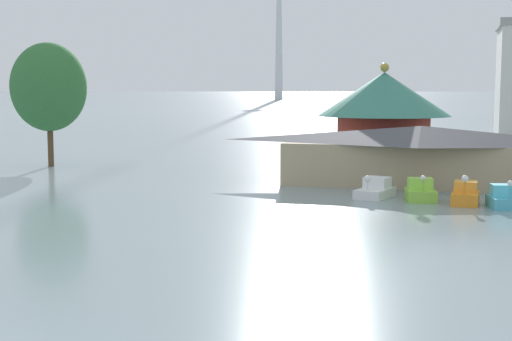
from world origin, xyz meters
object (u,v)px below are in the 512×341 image
at_px(pedal_boat_cyan, 505,199).
at_px(boathouse, 421,154).
at_px(pedal_boat_lime, 420,192).
at_px(pedal_boat_orange, 465,195).
at_px(green_roof_pavilion, 384,113).
at_px(pedal_boat_white, 375,189).
at_px(shoreline_tree_tall_left, 49,87).

distance_m(pedal_boat_cyan, boathouse, 9.68).
bearing_deg(pedal_boat_lime, pedal_boat_orange, 64.30).
height_order(pedal_boat_orange, green_roof_pavilion, green_roof_pavilion).
distance_m(pedal_boat_cyan, green_roof_pavilion, 18.17).
distance_m(pedal_boat_white, boathouse, 6.77).
relative_size(pedal_boat_lime, green_roof_pavilion, 0.24).
relative_size(pedal_boat_cyan, green_roof_pavilion, 0.24).
height_order(pedal_boat_white, green_roof_pavilion, green_roof_pavilion).
distance_m(pedal_boat_lime, green_roof_pavilion, 15.27).
distance_m(pedal_boat_white, pedal_boat_cyan, 7.64).
xyz_separation_m(pedal_boat_white, pedal_boat_cyan, (7.37, -2.02, 0.03)).
relative_size(pedal_boat_cyan, boathouse, 0.13).
xyz_separation_m(pedal_boat_white, boathouse, (2.38, 6.12, 1.65)).
relative_size(pedal_boat_lime, pedal_boat_cyan, 0.99).
bearing_deg(green_roof_pavilion, shoreline_tree_tall_left, -173.01).
relative_size(pedal_boat_white, pedal_boat_lime, 1.33).
relative_size(pedal_boat_lime, boathouse, 0.13).
bearing_deg(boathouse, shoreline_tree_tall_left, 172.23).
height_order(pedal_boat_lime, boathouse, boathouse).
distance_m(boathouse, green_roof_pavilion, 8.57).
xyz_separation_m(pedal_boat_orange, shoreline_tree_tall_left, (-33.52, 11.61, 6.13)).
height_order(pedal_boat_white, pedal_boat_orange, pedal_boat_orange).
bearing_deg(boathouse, green_roof_pavilion, 113.07).
xyz_separation_m(pedal_boat_white, green_roof_pavilion, (-0.83, 13.66, 4.15)).
xyz_separation_m(pedal_boat_cyan, boathouse, (-4.99, 8.14, 1.62)).
distance_m(pedal_boat_orange, boathouse, 8.13).
distance_m(boathouse, shoreline_tree_tall_left, 31.27).
xyz_separation_m(pedal_boat_lime, green_roof_pavilion, (-3.53, 14.28, 4.10)).
bearing_deg(pedal_boat_white, pedal_boat_orange, 92.03).
bearing_deg(pedal_boat_orange, pedal_boat_white, -100.50).
bearing_deg(pedal_boat_white, shoreline_tree_tall_left, -93.92).
bearing_deg(boathouse, pedal_boat_cyan, -58.50).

